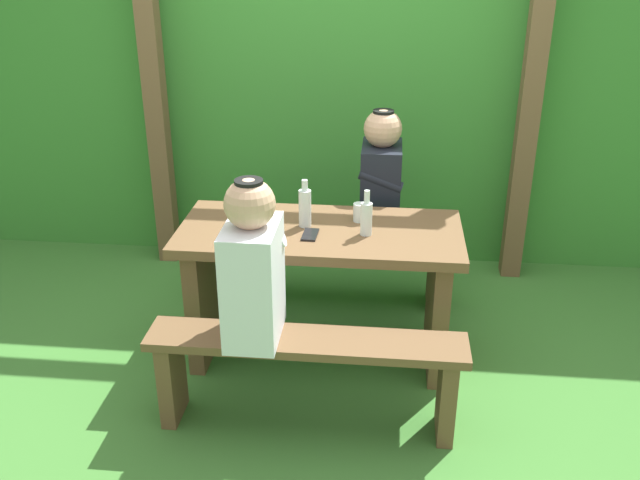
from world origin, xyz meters
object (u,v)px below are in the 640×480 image
object	(u,v)px
picnic_table	(320,270)
bench_near	(306,364)
person_white_shirt	(253,267)
bench_far	(330,250)
bottle_left	(305,207)
cell_phone	(310,235)
bottle_right	(366,217)
person_black_coat	(381,178)
drinking_glass	(360,212)

from	to	relation	value
picnic_table	bench_near	distance (m)	0.61
person_white_shirt	bench_far	bearing A→B (deg)	79.27
bottle_left	cell_phone	bearing A→B (deg)	-71.46
person_white_shirt	bottle_right	world-z (taller)	person_white_shirt
person_white_shirt	person_black_coat	xyz separation A→B (m)	(0.51, 1.17, 0.00)
drinking_glass	cell_phone	xyz separation A→B (m)	(-0.23, -0.21, -0.04)
drinking_glass	bottle_right	world-z (taller)	bottle_right
bottle_right	cell_phone	xyz separation A→B (m)	(-0.27, -0.04, -0.09)
person_black_coat	cell_phone	world-z (taller)	person_black_coat
bottle_left	drinking_glass	bearing A→B (deg)	18.99
drinking_glass	bench_near	bearing A→B (deg)	-104.96
bottle_left	bottle_right	world-z (taller)	bottle_left
cell_phone	person_white_shirt	bearing A→B (deg)	-107.70
bottle_left	person_black_coat	bearing A→B (deg)	57.04
bench_near	picnic_table	bearing A→B (deg)	90.00
person_white_shirt	cell_phone	size ratio (longest dim) A/B	5.14
person_white_shirt	cell_phone	distance (m)	0.53
person_white_shirt	cell_phone	xyz separation A→B (m)	(0.18, 0.50, -0.07)
picnic_table	bench_near	bearing A→B (deg)	-90.00
bench_far	bottle_left	size ratio (longest dim) A/B	5.78
bench_far	bottle_left	xyz separation A→B (m)	(-0.08, -0.56, 0.50)
person_white_shirt	drinking_glass	distance (m)	0.82
bench_far	cell_phone	distance (m)	0.79
person_black_coat	bottle_right	size ratio (longest dim) A/B	3.18
picnic_table	bench_far	bearing A→B (deg)	90.00
bench_near	person_white_shirt	bearing A→B (deg)	179.15
picnic_table	bottle_left	distance (m)	0.34
bottle_right	bench_far	bearing A→B (deg)	109.81
bench_far	cell_phone	world-z (taller)	cell_phone
picnic_table	bench_far	size ratio (longest dim) A/B	1.00
bench_near	bottle_right	bearing A→B (deg)	67.21
bench_near	drinking_glass	bearing A→B (deg)	75.04
cell_phone	bench_near	bearing A→B (deg)	-83.01
person_black_coat	bottle_left	bearing A→B (deg)	-122.96
picnic_table	person_white_shirt	bearing A→B (deg)	-110.81
person_white_shirt	drinking_glass	world-z (taller)	person_white_shirt
cell_phone	person_black_coat	bearing A→B (deg)	66.88
person_black_coat	drinking_glass	bearing A→B (deg)	-101.59
bottle_left	person_white_shirt	bearing A→B (deg)	-103.33
bench_near	drinking_glass	size ratio (longest dim) A/B	15.03
picnic_table	bench_near	size ratio (longest dim) A/B	1.00
bench_far	picnic_table	bearing A→B (deg)	-90.00
person_white_shirt	bench_near	bearing A→B (deg)	-0.85
bench_far	bottle_right	distance (m)	0.83
bench_near	bottle_left	size ratio (longest dim) A/B	5.78
picnic_table	person_black_coat	world-z (taller)	person_black_coat
bench_far	person_white_shirt	size ratio (longest dim) A/B	1.95
drinking_glass	bench_far	bearing A→B (deg)	111.90
bench_near	cell_phone	world-z (taller)	cell_phone
cell_phone	picnic_table	bearing A→B (deg)	68.64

